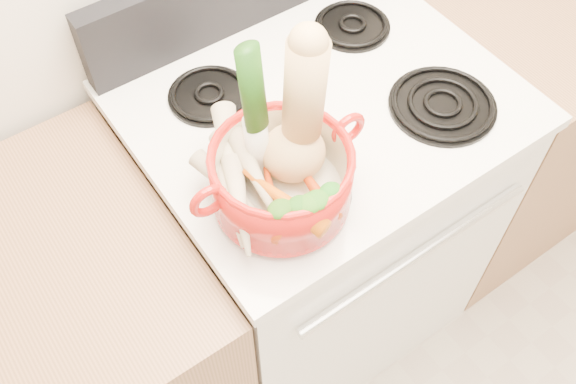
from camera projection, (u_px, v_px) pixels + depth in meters
stove_body at (314, 225)px, 1.74m from camera, size 0.76×0.65×0.92m
cooktop at (322, 104)px, 1.35m from camera, size 0.78×0.67×0.03m
oven_handle at (417, 256)px, 1.32m from camera, size 0.60×0.02×0.02m
burner_front_left at (292, 190)px, 1.19m from camera, size 0.22×0.22×0.02m
burner_front_right at (443, 104)px, 1.32m from camera, size 0.22×0.22×0.02m
burner_back_left at (209, 94)px, 1.34m from camera, size 0.17×0.17×0.02m
burner_back_right at (352, 25)px, 1.46m from camera, size 0.17×0.17×0.02m
dutch_oven at (281, 178)px, 1.12m from camera, size 0.26×0.26×0.12m
pot_handle_left at (208, 201)px, 1.04m from camera, size 0.07×0.02×0.07m
pot_handle_right at (348, 129)px, 1.13m from camera, size 0.07×0.02×0.07m
squash at (294, 116)px, 1.06m from camera, size 0.17×0.16×0.30m
leek at (256, 116)px, 1.05m from camera, size 0.06×0.08×0.30m
ginger at (256, 155)px, 1.17m from camera, size 0.10×0.08×0.05m
parsnip_0 at (233, 190)px, 1.13m from camera, size 0.07×0.20×0.05m
parsnip_1 at (231, 198)px, 1.11m from camera, size 0.10×0.19×0.06m
parsnip_2 at (249, 168)px, 1.14m from camera, size 0.06×0.19×0.06m
parsnip_3 at (240, 205)px, 1.08m from camera, size 0.11×0.19×0.06m
parsnip_4 at (231, 161)px, 1.13m from camera, size 0.14×0.23×0.07m
parsnip_5 at (256, 176)px, 1.10m from camera, size 0.07×0.21×0.06m
carrot_0 at (278, 200)px, 1.11m from camera, size 0.05×0.18×0.05m
carrot_1 at (275, 200)px, 1.11m from camera, size 0.03×0.14×0.04m
carrot_2 at (312, 186)px, 1.12m from camera, size 0.05×0.16×0.04m
carrot_3 at (273, 204)px, 1.09m from camera, size 0.09×0.15×0.04m
carrot_4 at (283, 201)px, 1.08m from camera, size 0.08×0.18×0.05m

